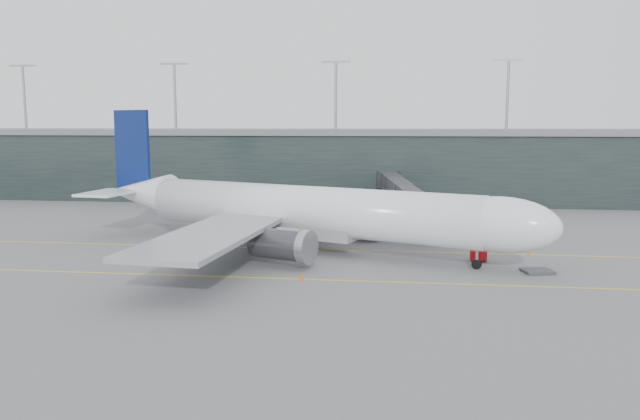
# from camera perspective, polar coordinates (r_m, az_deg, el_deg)

# --- Properties ---
(ground) EXTENTS (320.00, 320.00, 0.00)m
(ground) POSITION_cam_1_polar(r_m,az_deg,el_deg) (87.49, -5.05, -2.95)
(ground) COLOR #5D5C62
(ground) RESTS_ON ground
(taxiline_a) EXTENTS (160.00, 0.25, 0.02)m
(taxiline_a) POSITION_cam_1_polar(r_m,az_deg,el_deg) (83.66, -5.63, -3.46)
(taxiline_a) COLOR yellow
(taxiline_a) RESTS_ON ground
(taxiline_b) EXTENTS (160.00, 0.25, 0.02)m
(taxiline_b) POSITION_cam_1_polar(r_m,az_deg,el_deg) (68.53, -8.61, -6.05)
(taxiline_b) COLOR yellow
(taxiline_b) RESTS_ON ground
(taxiline_lead_main) EXTENTS (0.25, 60.00, 0.02)m
(taxiline_lead_main) POSITION_cam_1_polar(r_m,az_deg,el_deg) (106.08, -0.12, -1.00)
(taxiline_lead_main) COLOR yellow
(taxiline_lead_main) RESTS_ON ground
(terminal) EXTENTS (240.00, 36.00, 29.00)m
(terminal) POSITION_cam_1_polar(r_m,az_deg,el_deg) (143.40, -0.16, 4.38)
(terminal) COLOR black
(terminal) RESTS_ON ground
(main_aircraft) EXTENTS (63.39, 58.55, 18.46)m
(main_aircraft) POSITION_cam_1_polar(r_m,az_deg,el_deg) (80.92, -1.49, -0.09)
(main_aircraft) COLOR white
(main_aircraft) RESTS_ON ground
(jet_bridge) EXTENTS (9.27, 46.52, 7.09)m
(jet_bridge) POSITION_cam_1_polar(r_m,az_deg,el_deg) (109.21, 7.52, 1.99)
(jet_bridge) COLOR #303036
(jet_bridge) RESTS_ON ground
(gse_cart) EXTENTS (1.93, 1.24, 1.31)m
(gse_cart) POSITION_cam_1_polar(r_m,az_deg,el_deg) (77.43, 14.28, -4.05)
(gse_cart) COLOR #B20C12
(gse_cart) RESTS_ON ground
(baggage_dolly) EXTENTS (3.67, 3.20, 0.32)m
(baggage_dolly) POSITION_cam_1_polar(r_m,az_deg,el_deg) (73.60, 19.27, -5.30)
(baggage_dolly) COLOR #39393E
(baggage_dolly) RESTS_ON ground
(uld_a) EXTENTS (2.12, 1.92, 1.58)m
(uld_a) POSITION_cam_1_polar(r_m,az_deg,el_deg) (98.34, -6.99, -1.28)
(uld_a) COLOR #36363B
(uld_a) RESTS_ON ground
(uld_b) EXTENTS (2.40, 2.10, 1.89)m
(uld_b) POSITION_cam_1_polar(r_m,az_deg,el_deg) (99.73, -4.89, -1.03)
(uld_b) COLOR #36363B
(uld_b) RESTS_ON ground
(uld_c) EXTENTS (2.45, 2.21, 1.84)m
(uld_c) POSITION_cam_1_polar(r_m,az_deg,el_deg) (98.32, -2.95, -1.16)
(uld_c) COLOR #36363B
(uld_c) RESTS_ON ground
(cone_nose) EXTENTS (0.48, 0.48, 0.76)m
(cone_nose) POSITION_cam_1_polar(r_m,az_deg,el_deg) (82.29, 18.66, -3.77)
(cone_nose) COLOR orange
(cone_nose) RESTS_ON ground
(cone_wing_stbd) EXTENTS (0.49, 0.49, 0.78)m
(cone_wing_stbd) POSITION_cam_1_polar(r_m,az_deg,el_deg) (66.19, -1.66, -6.13)
(cone_wing_stbd) COLOR #E84F0C
(cone_wing_stbd) RESTS_ON ground
(cone_wing_port) EXTENTS (0.44, 0.44, 0.70)m
(cone_wing_port) POSITION_cam_1_polar(r_m,az_deg,el_deg) (98.30, 2.31, -1.52)
(cone_wing_port) COLOR orange
(cone_wing_port) RESTS_ON ground
(cone_tail) EXTENTS (0.44, 0.44, 0.70)m
(cone_tail) POSITION_cam_1_polar(r_m,az_deg,el_deg) (77.85, -13.31, -4.23)
(cone_tail) COLOR #FC490E
(cone_tail) RESTS_ON ground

